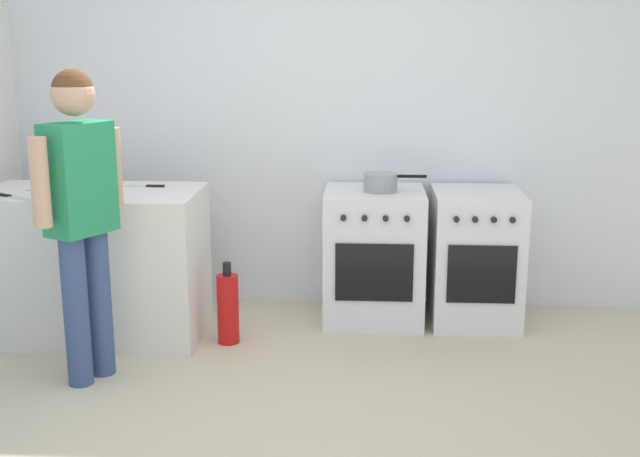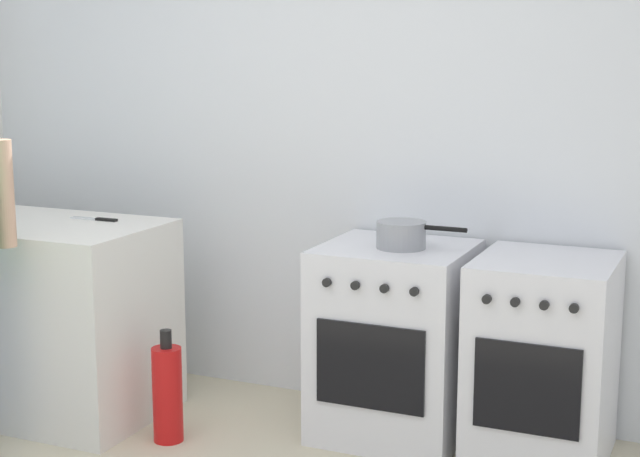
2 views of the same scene
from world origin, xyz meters
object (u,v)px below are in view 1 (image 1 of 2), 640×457
object	(u,v)px
knife_chef	(55,190)
fire_extinguisher	(228,308)
oven_right	(475,257)
knife_carving	(15,197)
pot	(381,182)
oven_left	(374,255)
knife_utility	(146,186)
person	(80,200)

from	to	relation	value
knife_chef	fire_extinguisher	bearing A→B (deg)	-5.79
oven_right	knife_carving	size ratio (longest dim) A/B	2.82
pot	knife_carving	distance (m)	2.17
oven_left	fire_extinguisher	xyz separation A→B (m)	(-0.87, -0.48, -0.21)
pot	knife_chef	world-z (taller)	pot
oven_left	pot	xyz separation A→B (m)	(0.04, -0.03, 0.48)
knife_utility	fire_extinguisher	world-z (taller)	knife_utility
knife_chef	knife_utility	world-z (taller)	same
oven_right	knife_carving	distance (m)	2.81
knife_chef	oven_left	bearing A→B (deg)	11.00
oven_left	pot	world-z (taller)	pot
knife_chef	knife_utility	xyz separation A→B (m)	(0.51, 0.15, 0.00)
oven_left	knife_utility	xyz separation A→B (m)	(-1.40, -0.22, 0.48)
pot	knife_carving	size ratio (longest dim) A/B	1.30
person	oven_left	bearing A→B (deg)	34.40
knife_chef	pot	bearing A→B (deg)	9.96
oven_right	knife_chef	world-z (taller)	knife_chef
knife_chef	person	size ratio (longest dim) A/B	0.19
person	knife_chef	bearing A→B (deg)	120.89
knife_carving	knife_chef	bearing A→B (deg)	60.01
person	fire_extinguisher	world-z (taller)	person
knife_carving	fire_extinguisher	distance (m)	1.37
knife_utility	person	world-z (taller)	person
oven_right	pot	world-z (taller)	pot
fire_extinguisher	pot	bearing A→B (deg)	26.34
knife_carving	person	bearing A→B (deg)	-38.42
knife_carving	knife_utility	bearing A→B (deg)	30.81
oven_right	knife_chef	distance (m)	2.63
oven_right	knife_chef	xyz separation A→B (m)	(-2.56, -0.37, 0.48)
knife_chef	fire_extinguisher	world-z (taller)	knife_chef
oven_right	pot	distance (m)	0.78
person	knife_utility	bearing A→B (deg)	81.91
knife_carving	knife_chef	world-z (taller)	same
oven_left	fire_extinguisher	bearing A→B (deg)	-151.22
pot	oven_right	bearing A→B (deg)	2.77
pot	fire_extinguisher	bearing A→B (deg)	-153.66
oven_right	pot	size ratio (longest dim) A/B	2.17
knife_chef	fire_extinguisher	distance (m)	1.25
oven_left	knife_chef	world-z (taller)	knife_chef
knife_carving	person	world-z (taller)	person
pot	knife_chef	bearing A→B (deg)	-170.04
oven_left	fire_extinguisher	size ratio (longest dim) A/B	1.70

